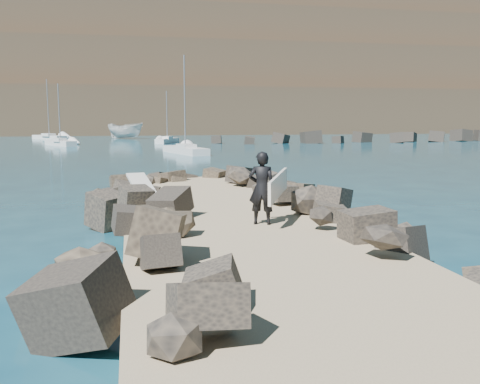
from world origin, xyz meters
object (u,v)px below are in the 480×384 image
at_px(boat_imported, 126,131).
at_px(surfer_with_board, 264,188).
at_px(radome, 459,3).
at_px(sailboat_a, 60,143).
at_px(surfboard_resting, 142,189).

xyz_separation_m(boat_imported, surfer_with_board, (4.01, -77.08, 0.26)).
relative_size(boat_imported, radome, 0.36).
distance_m(radome, sailboat_a, 165.95).
bearing_deg(surfer_with_board, sailboat_a, 102.01).
distance_m(surfboard_resting, sailboat_a, 51.74).
distance_m(boat_imported, radome, 146.93).
height_order(boat_imported, radome, radome).
height_order(surfer_with_board, sailboat_a, sailboat_a).
relative_size(boat_imported, surfer_with_board, 3.10).
bearing_deg(surfer_with_board, surfboard_resting, 124.59).
distance_m(boat_imported, sailboat_a, 22.97).
bearing_deg(radome, surfboard_resting, -126.11).
bearing_deg(sailboat_a, surfer_with_board, -77.99).
height_order(surfboard_resting, boat_imported, boat_imported).
bearing_deg(surfer_with_board, boat_imported, 92.98).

